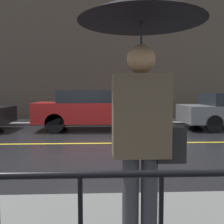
% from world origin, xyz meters
% --- Properties ---
extents(ground_plane, '(80.00, 80.00, 0.00)m').
position_xyz_m(ground_plane, '(0.00, 0.00, 0.00)').
color(ground_plane, black).
extents(sidewalk_far, '(28.00, 1.95, 0.11)m').
position_xyz_m(sidewalk_far, '(0.00, 4.97, 0.05)').
color(sidewalk_far, '#60605E').
rests_on(sidewalk_far, ground_plane).
extents(lane_marking, '(25.20, 0.12, 0.01)m').
position_xyz_m(lane_marking, '(0.00, 0.00, 0.00)').
color(lane_marking, gold).
rests_on(lane_marking, ground_plane).
extents(building_storefront, '(28.00, 0.30, 6.31)m').
position_xyz_m(building_storefront, '(0.00, 6.09, 3.15)').
color(building_storefront, '#4C4238').
rests_on(building_storefront, ground_plane).
extents(pedestrian, '(1.04, 1.04, 2.19)m').
position_xyz_m(pedestrian, '(0.44, -5.33, 1.80)').
color(pedestrian, '#333338').
rests_on(pedestrian, sidewalk_near).
extents(car_red, '(4.51, 1.72, 1.55)m').
position_xyz_m(car_red, '(-0.19, 2.75, 0.80)').
color(car_red, maroon).
rests_on(car_red, ground_plane).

